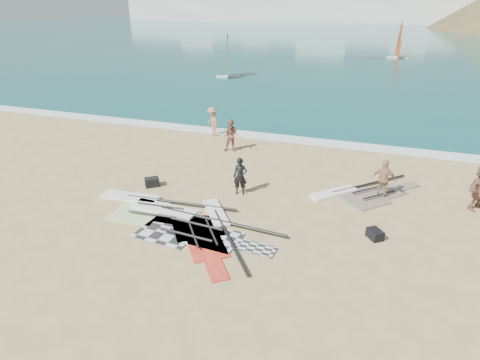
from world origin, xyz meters
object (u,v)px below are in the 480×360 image
(beachgoer_mid, at_px, (212,122))
(beachgoer_back, at_px, (384,179))
(rig_grey, at_px, (186,223))
(rig_red, at_px, (211,228))
(rig_orange, at_px, (359,193))
(person_wetsuit, at_px, (240,176))
(beachgoer_left, at_px, (231,136))
(gear_bag_near, at_px, (152,182))
(rig_green, at_px, (150,206))
(gear_bag_far, at_px, (375,234))

(beachgoer_mid, bearing_deg, beachgoer_back, 13.42)
(rig_grey, xyz_separation_m, beachgoer_back, (6.34, 4.46, 0.73))
(rig_red, bearing_deg, rig_orange, 98.65)
(rig_orange, height_order, rig_red, same)
(rig_grey, bearing_deg, beachgoer_back, 39.59)
(person_wetsuit, height_order, beachgoer_left, beachgoer_left)
(rig_red, bearing_deg, beachgoer_back, 93.65)
(rig_orange, distance_m, gear_bag_near, 8.49)
(beachgoer_left, bearing_deg, beachgoer_mid, 119.58)
(beachgoer_left, xyz_separation_m, beachgoer_back, (7.47, -3.03, -0.06))
(rig_green, distance_m, person_wetsuit, 3.65)
(person_wetsuit, bearing_deg, beachgoer_back, 5.12)
(gear_bag_near, bearing_deg, beachgoer_left, 72.67)
(person_wetsuit, distance_m, beachgoer_back, 5.58)
(rig_grey, bearing_deg, person_wetsuit, 75.76)
(rig_grey, bearing_deg, gear_bag_far, 15.62)
(beachgoer_back, bearing_deg, gear_bag_far, 97.48)
(gear_bag_near, bearing_deg, rig_green, -61.32)
(gear_bag_near, relative_size, person_wetsuit, 0.38)
(rig_orange, xyz_separation_m, beachgoer_left, (-6.62, 3.01, 0.79))
(gear_bag_near, bearing_deg, rig_grey, -40.75)
(rig_orange, height_order, person_wetsuit, person_wetsuit)
(rig_grey, height_order, rig_red, rig_grey)
(rig_orange, relative_size, beachgoer_back, 2.72)
(rig_orange, distance_m, person_wetsuit, 4.83)
(beachgoer_back, bearing_deg, rig_grey, 44.61)
(gear_bag_far, distance_m, beachgoer_left, 9.68)
(rig_red, distance_m, beachgoer_back, 7.05)
(gear_bag_far, bearing_deg, beachgoer_left, 139.61)
(rig_red, distance_m, person_wetsuit, 3.03)
(rig_grey, distance_m, beachgoer_mid, 10.07)
(gear_bag_far, distance_m, beachgoer_mid, 12.49)
(rig_red, bearing_deg, gear_bag_near, -159.26)
(rig_grey, height_order, beachgoer_left, beachgoer_left)
(rig_grey, bearing_deg, gear_bag_near, 143.72)
(beachgoer_mid, bearing_deg, rig_grey, -30.33)
(rig_green, bearing_deg, beachgoer_left, 80.08)
(rig_green, xyz_separation_m, gear_bag_far, (8.03, 0.56, 0.11))
(rig_grey, distance_m, rig_orange, 7.08)
(rig_grey, relative_size, beachgoer_mid, 3.61)
(beachgoer_back, bearing_deg, rig_orange, 8.31)
(rig_grey, bearing_deg, rig_orange, 43.65)
(person_wetsuit, relative_size, beachgoer_back, 0.97)
(rig_grey, xyz_separation_m, person_wetsuit, (0.98, 2.90, 0.71))
(rig_grey, distance_m, person_wetsuit, 3.15)
(beachgoer_left, bearing_deg, beachgoer_back, -35.48)
(gear_bag_far, distance_m, beachgoer_back, 3.29)
(rig_green, xyz_separation_m, beachgoer_back, (8.15, 3.79, 0.73))
(gear_bag_far, bearing_deg, beachgoer_mid, 138.12)
(rig_grey, height_order, beachgoer_mid, beachgoer_mid)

